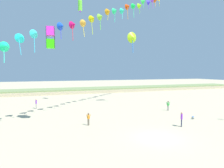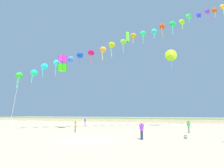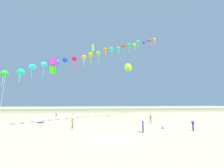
{
  "view_description": "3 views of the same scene",
  "coord_description": "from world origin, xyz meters",
  "px_view_note": "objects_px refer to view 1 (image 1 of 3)",
  "views": [
    {
      "loc": [
        -10.77,
        -16.04,
        6.38
      ],
      "look_at": [
        -0.68,
        10.54,
        4.58
      ],
      "focal_mm": 32.0,
      "sensor_mm": 36.0,
      "label": 1
    },
    {
      "loc": [
        8.97,
        -17.2,
        2.51
      ],
      "look_at": [
        -0.46,
        8.2,
        6.51
      ],
      "focal_mm": 32.0,
      "sensor_mm": 36.0,
      "label": 2
    },
    {
      "loc": [
        -1.8,
        -17.82,
        4.13
      ],
      "look_at": [
        1.91,
        13.69,
        7.92
      ],
      "focal_mm": 24.0,
      "sensor_mm": 36.0,
      "label": 3
    }
  ],
  "objects_px": {
    "large_kite_mid_trail": "(133,38)",
    "beach_ball": "(193,118)",
    "person_near_right": "(182,118)",
    "large_kite_low_lead": "(80,5)",
    "large_kite_high_solo": "(51,38)",
    "person_near_left": "(88,118)",
    "person_mid_center": "(36,103)",
    "person_far_right": "(168,105)"
  },
  "relations": [
    {
      "from": "person_near_right",
      "to": "large_kite_low_lead",
      "type": "relative_size",
      "value": 0.66
    },
    {
      "from": "person_mid_center",
      "to": "large_kite_low_lead",
      "type": "xyz_separation_m",
      "value": [
        8.45,
        3.19,
        18.31
      ]
    },
    {
      "from": "large_kite_mid_trail",
      "to": "beach_ball",
      "type": "relative_size",
      "value": 11.19
    },
    {
      "from": "person_near_left",
      "to": "large_kite_mid_trail",
      "type": "relative_size",
      "value": 0.37
    },
    {
      "from": "person_mid_center",
      "to": "large_kite_high_solo",
      "type": "xyz_separation_m",
      "value": [
        1.81,
        -11.34,
        9.44
      ]
    },
    {
      "from": "person_near_right",
      "to": "large_kite_high_solo",
      "type": "bearing_deg",
      "value": 154.57
    },
    {
      "from": "person_near_right",
      "to": "large_kite_high_solo",
      "type": "distance_m",
      "value": 18.03
    },
    {
      "from": "large_kite_low_lead",
      "to": "person_near_left",
      "type": "bearing_deg",
      "value": -99.01
    },
    {
      "from": "person_far_right",
      "to": "beach_ball",
      "type": "height_order",
      "value": "person_far_right"
    },
    {
      "from": "person_far_right",
      "to": "large_kite_mid_trail",
      "type": "bearing_deg",
      "value": 105.12
    },
    {
      "from": "large_kite_low_lead",
      "to": "large_kite_mid_trail",
      "type": "xyz_separation_m",
      "value": [
        9.33,
        -4.4,
        -6.34
      ]
    },
    {
      "from": "person_mid_center",
      "to": "large_kite_high_solo",
      "type": "height_order",
      "value": "large_kite_high_solo"
    },
    {
      "from": "person_mid_center",
      "to": "large_kite_mid_trail",
      "type": "xyz_separation_m",
      "value": [
        17.78,
        -1.21,
        11.97
      ]
    },
    {
      "from": "person_far_right",
      "to": "large_kite_low_lead",
      "type": "bearing_deg",
      "value": 132.26
    },
    {
      "from": "person_near_left",
      "to": "person_near_right",
      "type": "xyz_separation_m",
      "value": [
        9.92,
        -4.33,
        0.13
      ]
    },
    {
      "from": "person_near_left",
      "to": "large_kite_mid_trail",
      "type": "distance_m",
      "value": 21.05
    },
    {
      "from": "person_near_left",
      "to": "beach_ball",
      "type": "relative_size",
      "value": 4.12
    },
    {
      "from": "person_near_right",
      "to": "beach_ball",
      "type": "distance_m",
      "value": 4.74
    },
    {
      "from": "person_mid_center",
      "to": "beach_ball",
      "type": "xyz_separation_m",
      "value": [
        19.67,
        -15.48,
        -0.77
      ]
    },
    {
      "from": "person_near_left",
      "to": "person_far_right",
      "type": "height_order",
      "value": "person_far_right"
    },
    {
      "from": "large_kite_low_lead",
      "to": "large_kite_high_solo",
      "type": "bearing_deg",
      "value": -114.53
    },
    {
      "from": "person_near_right",
      "to": "person_mid_center",
      "type": "xyz_separation_m",
      "value": [
        -15.7,
        17.95,
        -0.04
      ]
    },
    {
      "from": "person_near_right",
      "to": "large_kite_low_lead",
      "type": "bearing_deg",
      "value": 108.95
    },
    {
      "from": "person_near_right",
      "to": "person_near_left",
      "type": "bearing_deg",
      "value": 156.41
    },
    {
      "from": "person_mid_center",
      "to": "large_kite_mid_trail",
      "type": "bearing_deg",
      "value": -3.9
    },
    {
      "from": "person_near_left",
      "to": "large_kite_high_solo",
      "type": "relative_size",
      "value": 0.59
    },
    {
      "from": "large_kite_low_lead",
      "to": "large_kite_high_solo",
      "type": "height_order",
      "value": "large_kite_low_lead"
    },
    {
      "from": "person_far_right",
      "to": "beach_ball",
      "type": "relative_size",
      "value": 4.44
    },
    {
      "from": "person_mid_center",
      "to": "person_far_right",
      "type": "height_order",
      "value": "person_mid_center"
    },
    {
      "from": "large_kite_low_lead",
      "to": "beach_ball",
      "type": "distance_m",
      "value": 28.96
    },
    {
      "from": "person_far_right",
      "to": "large_kite_mid_trail",
      "type": "height_order",
      "value": "large_kite_mid_trail"
    },
    {
      "from": "person_far_right",
      "to": "large_kite_low_lead",
      "type": "distance_m",
      "value": 25.16
    },
    {
      "from": "large_kite_mid_trail",
      "to": "large_kite_high_solo",
      "type": "bearing_deg",
      "value": -147.6
    },
    {
      "from": "person_far_right",
      "to": "large_kite_low_lead",
      "type": "relative_size",
      "value": 0.62
    },
    {
      "from": "person_near_right",
      "to": "person_far_right",
      "type": "distance_m",
      "value": 9.44
    },
    {
      "from": "large_kite_mid_trail",
      "to": "large_kite_low_lead",
      "type": "bearing_deg",
      "value": 154.75
    },
    {
      "from": "person_near_right",
      "to": "person_far_right",
      "type": "bearing_deg",
      "value": 62.69
    },
    {
      "from": "person_near_right",
      "to": "person_mid_center",
      "type": "height_order",
      "value": "person_near_right"
    },
    {
      "from": "person_mid_center",
      "to": "person_far_right",
      "type": "distance_m",
      "value": 22.2
    },
    {
      "from": "person_far_right",
      "to": "person_mid_center",
      "type": "bearing_deg",
      "value": 154.48
    },
    {
      "from": "person_near_right",
      "to": "beach_ball",
      "type": "relative_size",
      "value": 4.73
    },
    {
      "from": "person_near_right",
      "to": "large_kite_mid_trail",
      "type": "height_order",
      "value": "large_kite_mid_trail"
    }
  ]
}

